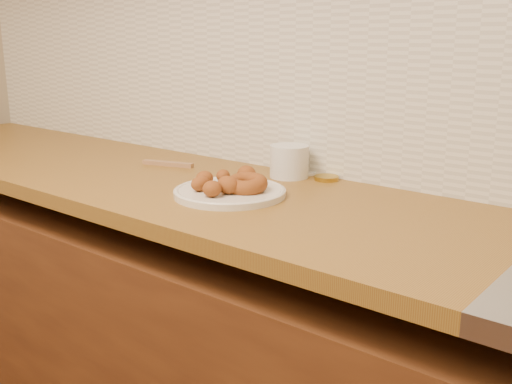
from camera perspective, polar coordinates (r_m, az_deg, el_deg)
wall_back at (r=1.61m, az=11.14°, el=16.80°), size 4.00×0.02×2.70m
butcher_block at (r=1.84m, az=-12.62°, el=1.67°), size 2.30×0.62×0.04m
backsplash at (r=1.60m, az=10.66°, el=11.45°), size 3.60×0.02×0.60m
donut_plate at (r=1.48m, az=-2.52°, el=-0.06°), size 0.28×0.28×0.02m
ring_donut at (r=1.46m, az=-0.93°, el=0.81°), size 0.14×0.14×0.05m
fried_dough_chunks at (r=1.48m, az=-3.23°, el=1.08°), size 0.16×0.22×0.05m
plastic_tub at (r=1.67m, az=3.19°, el=2.94°), size 0.14×0.14×0.09m
tub_lid at (r=1.73m, az=4.03°, el=1.98°), size 0.13×0.13×0.01m
brass_jar_lid at (r=1.65m, az=6.73°, el=1.34°), size 0.08×0.08×0.01m
wooden_utensil at (r=1.84m, az=-8.40°, el=2.68°), size 0.16×0.07×0.01m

